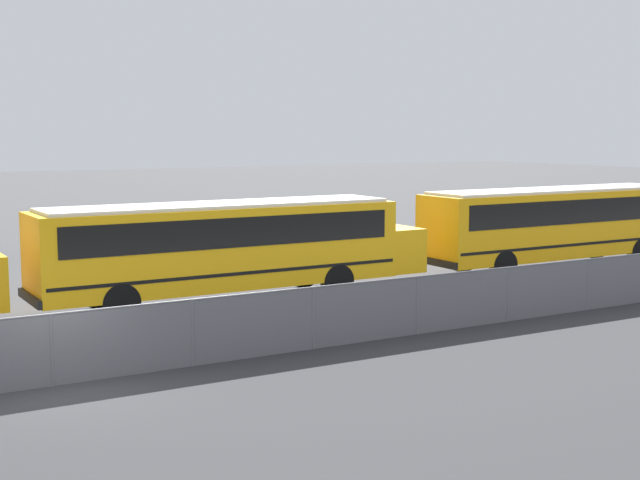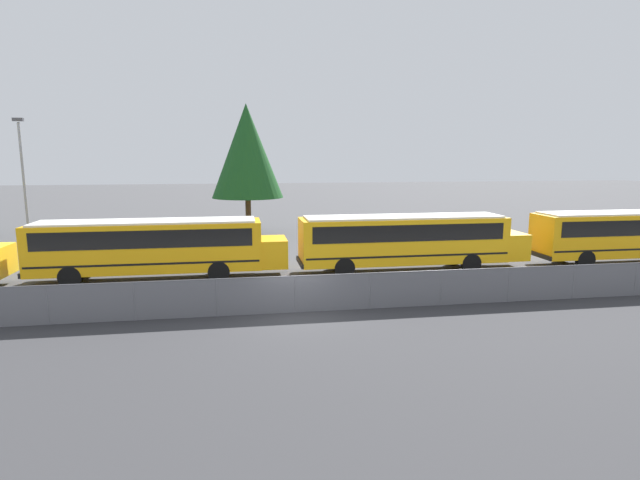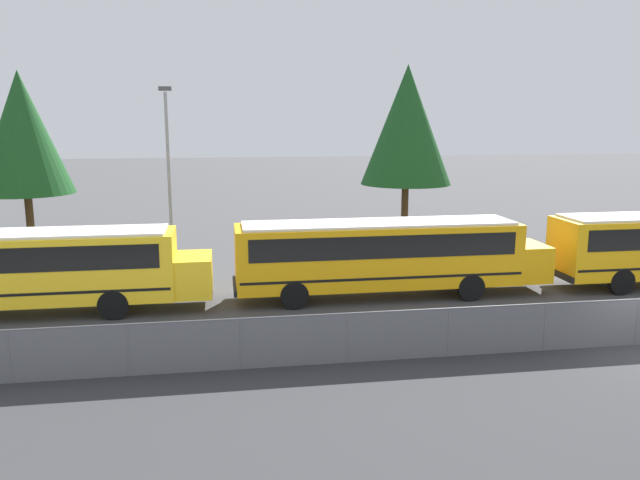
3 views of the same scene
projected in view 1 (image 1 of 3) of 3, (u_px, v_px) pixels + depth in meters
The scene contains 4 objects.
ground_plane at pixel (53, 386), 18.22m from camera, with size 200.00×200.00×0.00m, color #424244.
fence at pixel (52, 349), 18.12m from camera, with size 92.24×0.07×1.52m.
school_bus_3 at pixel (229, 243), 26.92m from camera, with size 12.64×2.45×3.05m.
school_bus_4 at pixel (560, 220), 33.59m from camera, with size 12.64×2.45×3.05m.
Camera 1 is at (-4.24, -18.05, 5.20)m, focal length 50.00 mm.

